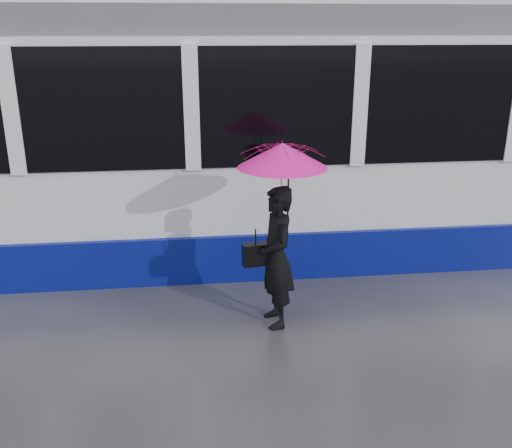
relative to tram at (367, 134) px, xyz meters
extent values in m
plane|color=#29292E|center=(-2.90, -2.50, -1.64)|extent=(90.00, 90.00, 0.00)
cube|color=#3F3D38|center=(-2.90, -0.72, -1.63)|extent=(34.00, 0.07, 0.02)
cube|color=#3F3D38|center=(-2.90, 0.72, -1.63)|extent=(34.00, 0.07, 0.02)
cube|color=white|center=(0.00, 0.00, -0.11)|extent=(24.00, 2.40, 2.95)
cube|color=navy|center=(0.00, 0.00, -1.33)|extent=(24.00, 2.56, 0.62)
cube|color=black|center=(0.00, 0.00, 0.56)|extent=(23.00, 2.48, 1.40)
cube|color=#595B61|center=(0.00, 0.00, 1.54)|extent=(23.60, 2.20, 0.35)
imported|color=black|center=(-1.67, -2.37, -0.86)|extent=(0.45, 0.61, 1.56)
imported|color=#FE1555|center=(-1.62, -2.37, 0.00)|extent=(0.96, 0.97, 0.78)
cone|color=#FE1555|center=(-1.62, -2.37, 0.25)|extent=(1.03, 1.03, 0.25)
cylinder|color=black|center=(-1.62, -2.37, 0.39)|extent=(0.01, 0.01, 0.06)
cylinder|color=black|center=(-1.55, -2.35, -0.29)|extent=(0.02, 0.02, 0.68)
cube|color=black|center=(-1.89, -2.35, -0.82)|extent=(0.29, 0.16, 0.24)
cylinder|color=black|center=(-1.89, -2.35, -0.61)|extent=(0.01, 0.01, 0.18)
camera|label=1|loc=(-2.54, -7.91, 1.46)|focal=40.00mm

